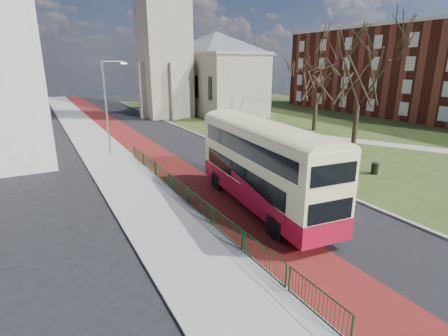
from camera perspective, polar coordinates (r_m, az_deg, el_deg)
ground at (r=18.58m, az=7.55°, el=-8.57°), size 160.00×160.00×0.00m
road_carriageway at (r=36.27m, az=-9.30°, el=3.99°), size 9.00×120.00×0.01m
bus_lane at (r=35.50m, az=-13.40°, el=3.47°), size 3.40×120.00×0.01m
pavement_west at (r=34.73m, az=-19.45°, el=2.76°), size 4.00×120.00×0.12m
kerb_west at (r=35.08m, az=-16.24°, el=3.20°), size 0.25×120.00×0.13m
kerb_east at (r=39.75m, az=-4.00°, el=5.38°), size 0.25×80.00×0.13m
grass_green at (r=51.19m, az=16.83°, el=7.22°), size 40.00×80.00×0.04m
footpath at (r=38.94m, az=23.00°, el=3.82°), size 18.84×32.82×0.03m
pedestrian_railing at (r=20.24m, az=-5.95°, el=-4.62°), size 0.07×24.00×1.12m
gothic_church at (r=56.45m, az=-5.21°, el=22.05°), size 16.38×18.00×40.00m
brick_terrace at (r=60.24m, az=28.54°, el=13.75°), size 10.30×44.30×13.50m
streetlamp at (r=32.14m, az=-18.46°, el=10.03°), size 2.13×0.18×8.00m
bus at (r=19.23m, az=6.40°, el=0.97°), size 3.70×11.54×4.74m
winter_tree_near at (r=32.64m, az=21.61°, el=15.53°), size 8.10×8.10×11.23m
winter_tree_far at (r=43.66m, az=15.09°, el=14.31°), size 7.79×7.79×9.24m
litter_bin at (r=27.95m, az=23.41°, el=0.01°), size 0.58×0.58×0.92m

